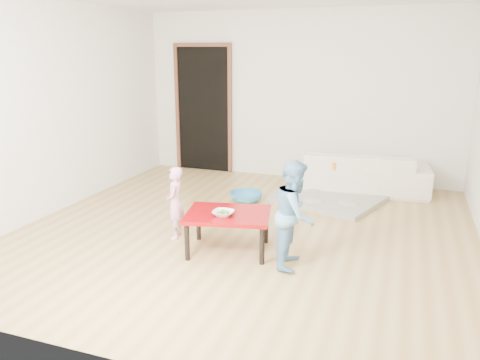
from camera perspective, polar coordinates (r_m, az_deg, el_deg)
The scene contains 13 objects.
floor at distance 5.39m, azimuth 0.72°, elevation -6.14°, with size 5.00×5.00×0.01m, color #A48146.
back_wall at distance 7.45m, azimuth 7.09°, elevation 10.08°, with size 5.00×0.02×2.60m, color white.
left_wall at distance 6.31m, azimuth -21.47°, elevation 8.20°, with size 0.02×5.00×2.60m, color white.
doorway at distance 7.96m, azimuth -4.43°, elevation 8.50°, with size 1.02×0.08×2.11m, color brown, non-canonical shape.
sofa at distance 7.02m, azimuth 14.19°, elevation 1.01°, with size 1.97×0.77×0.58m, color white.
cushion at distance 6.84m, azimuth 10.40°, elevation 2.12°, with size 0.41×0.37×0.11m, color orange.
red_table at distance 4.78m, azimuth -1.44°, elevation -6.36°, with size 0.83×0.62×0.42m, color maroon, non-canonical shape.
bowl at distance 4.61m, azimuth -2.05°, elevation -4.08°, with size 0.21×0.21×0.05m, color white.
broccoli at distance 4.61m, azimuth -2.06°, elevation -4.05°, with size 0.12×0.12×0.06m, color #2D5919, non-canonical shape.
child_pink at distance 5.11m, azimuth -7.95°, elevation -2.78°, with size 0.29×0.19×0.79m, color pink.
child_blue at distance 4.41m, azimuth 6.71°, elevation -4.14°, with size 0.50×0.39×1.02m, color #5894CB.
basin at distance 6.35m, azimuth 0.74°, elevation -2.09°, with size 0.44×0.44×0.14m, color teal.
blanket at distance 6.50m, azimuth 10.65°, elevation -2.26°, with size 1.30×1.09×0.07m, color #ACA998, non-canonical shape.
Camera 1 is at (1.62, -4.74, 1.98)m, focal length 35.00 mm.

